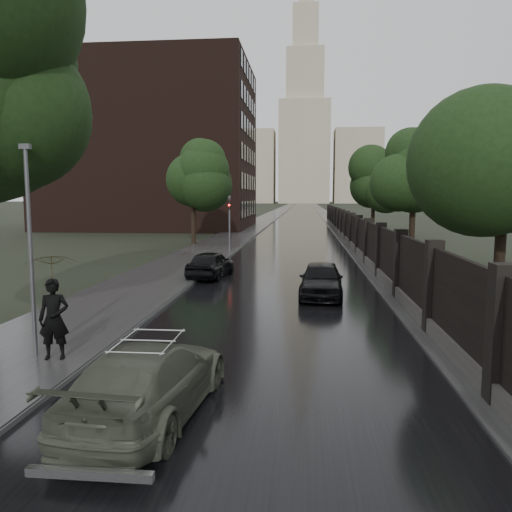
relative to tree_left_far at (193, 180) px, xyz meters
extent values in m
plane|color=black|center=(8.00, -30.00, -5.24)|extent=(800.00, 800.00, 0.00)
cube|color=black|center=(8.00, 160.00, -5.23)|extent=(8.00, 420.00, 0.02)
cube|color=#2D2D2D|center=(2.00, 160.00, -5.16)|extent=(4.00, 420.00, 0.16)
cube|color=#2D2D2D|center=(13.50, 160.00, -5.20)|extent=(3.00, 420.00, 0.08)
cube|color=#383533|center=(12.60, 2.00, -4.99)|extent=(0.40, 75.00, 0.50)
cube|color=black|center=(12.60, 2.00, -3.74)|extent=(0.15, 75.00, 2.00)
cube|color=black|center=(12.60, 40.00, -3.89)|extent=(0.45, 0.45, 2.70)
cylinder|color=black|center=(0.00, 0.00, -2.32)|extent=(0.36, 0.36, 5.85)
sphere|color=black|center=(0.00, 0.00, 0.02)|extent=(4.25, 4.25, 4.25)
cylinder|color=black|center=(15.50, -22.00, -2.48)|extent=(0.36, 0.36, 5.53)
sphere|color=black|center=(15.50, -22.00, -0.27)|extent=(4.08, 4.08, 4.08)
cylinder|color=black|center=(15.50, -8.00, -2.48)|extent=(0.36, 0.36, 5.53)
sphere|color=black|center=(15.50, -8.00, -0.27)|extent=(4.08, 4.08, 4.08)
cylinder|color=black|center=(15.50, 10.00, -2.48)|extent=(0.36, 0.36, 5.53)
sphere|color=black|center=(15.50, 10.00, -0.27)|extent=(4.08, 4.08, 4.08)
cylinder|color=#59595E|center=(2.60, -28.50, -2.74)|extent=(0.10, 0.10, 5.00)
cube|color=#59595E|center=(2.60, -28.50, -0.19)|extent=(0.25, 0.12, 0.12)
cylinder|color=#59595E|center=(3.70, -5.00, -3.74)|extent=(0.12, 0.12, 3.00)
imported|color=#59595E|center=(3.70, -5.00, -1.74)|extent=(0.16, 0.20, 1.00)
sphere|color=#FF0C0C|center=(3.70, -5.15, -1.89)|extent=(0.14, 0.14, 0.14)
cube|color=black|center=(-10.00, 22.00, 4.76)|extent=(24.00, 18.00, 20.00)
cube|color=tan|center=(-24.00, 270.00, 16.76)|extent=(28.00, 22.00, 44.00)
cube|color=tan|center=(40.00, 270.00, 16.76)|extent=(28.00, 22.00, 44.00)
cube|color=tan|center=(8.00, 270.00, 24.76)|extent=(30.00, 30.00, 60.00)
cube|color=tan|center=(8.00, 270.00, 64.76)|extent=(22.00, 22.00, 40.00)
cube|color=tan|center=(8.00, 270.00, 94.76)|extent=(15.00, 15.00, 30.00)
imported|color=#4A4F3F|center=(6.20, -31.09, -4.57)|extent=(2.28, 4.76, 1.34)
imported|color=black|center=(4.40, -15.77, -4.58)|extent=(2.02, 4.06, 1.33)
imported|color=black|center=(9.60, -20.01, -4.55)|extent=(1.83, 4.15, 1.39)
imported|color=black|center=(3.17, -28.66, -4.14)|extent=(0.76, 0.57, 1.89)
imported|color=black|center=(3.17, -28.66, -2.63)|extent=(1.28, 1.30, 1.01)
camera|label=1|loc=(8.94, -39.43, -1.33)|focal=35.00mm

